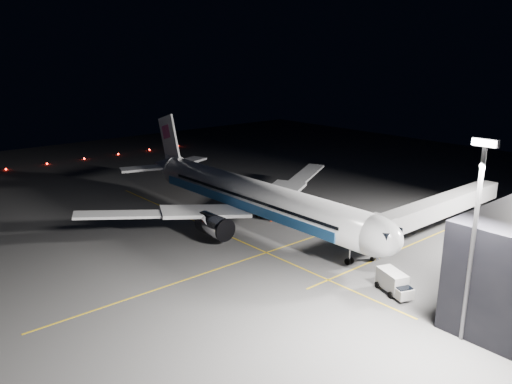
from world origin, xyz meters
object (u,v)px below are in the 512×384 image
at_px(safety_cone_c, 271,220).
at_px(airliner, 249,196).
at_px(floodlight_mast_south, 475,225).
at_px(safety_cone_a, 287,224).
at_px(jet_bridge, 432,209).
at_px(safety_cone_b, 275,208).
at_px(baggage_tug, 260,199).
at_px(service_truck, 394,283).

bearing_deg(safety_cone_c, airliner, -104.66).
distance_m(floodlight_mast_south, safety_cone_a, 39.89).
height_order(floodlight_mast_south, safety_cone_c, floodlight_mast_south).
xyz_separation_m(jet_bridge, floodlight_mast_south, (18.00, -24.07, 7.79)).
relative_size(airliner, safety_cone_b, 89.13).
xyz_separation_m(airliner, baggage_tug, (-8.65, 9.96, -4.47)).
bearing_deg(baggage_tug, service_truck, -19.17).
xyz_separation_m(airliner, safety_cone_a, (4.54, 4.49, -4.87)).
bearing_deg(service_truck, floodlight_mast_south, 3.43).
distance_m(floodlight_mast_south, safety_cone_c, 42.99).
xyz_separation_m(service_truck, safety_cone_a, (-26.18, 7.26, -1.15)).
distance_m(baggage_tug, safety_cone_c, 11.39).
bearing_deg(safety_cone_c, jet_bridge, 32.54).
relative_size(jet_bridge, safety_cone_b, 49.87).
distance_m(airliner, floodlight_mast_south, 42.13).
distance_m(jet_bridge, safety_cone_a, 23.37).
bearing_deg(airliner, baggage_tug, 130.99).
xyz_separation_m(airliner, safety_cone_b, (-3.26, 8.79, -4.82)).
relative_size(jet_bridge, floodlight_mast_south, 1.66).
bearing_deg(baggage_tug, airliner, -50.27).
xyz_separation_m(floodlight_mast_south, baggage_tug, (-49.73, 15.97, -11.68)).
distance_m(safety_cone_b, safety_cone_c, 6.44).
bearing_deg(safety_cone_c, floodlight_mast_south, -14.04).
bearing_deg(safety_cone_b, floodlight_mast_south, -18.46).
relative_size(service_truck, safety_cone_a, 9.72).
relative_size(service_truck, safety_cone_b, 8.21).
height_order(airliner, safety_cone_a, airliner).
bearing_deg(safety_cone_c, service_truck, -12.85).
height_order(airliner, floodlight_mast_south, floodlight_mast_south).
xyz_separation_m(floodlight_mast_south, safety_cone_a, (-36.54, 10.51, -12.08)).
relative_size(jet_bridge, safety_cone_a, 59.05).
bearing_deg(jet_bridge, airliner, -141.96).
bearing_deg(safety_cone_b, airliner, -69.65).
height_order(service_truck, safety_cone_a, service_truck).
bearing_deg(safety_cone_b, jet_bridge, 19.38).
height_order(airliner, safety_cone_b, airliner).
distance_m(airliner, jet_bridge, 29.31).
height_order(airliner, baggage_tug, airliner).
height_order(service_truck, safety_cone_c, service_truck).
distance_m(airliner, safety_cone_b, 10.54).
bearing_deg(airliner, safety_cone_b, 110.35).
bearing_deg(airliner, floodlight_mast_south, -8.33).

